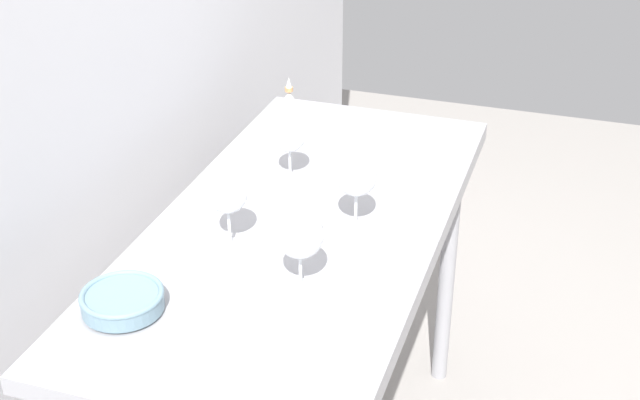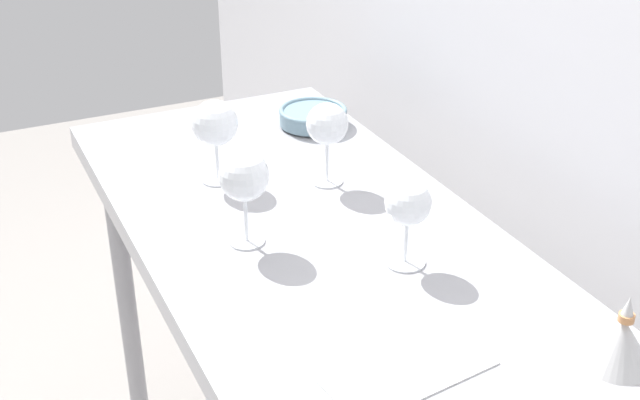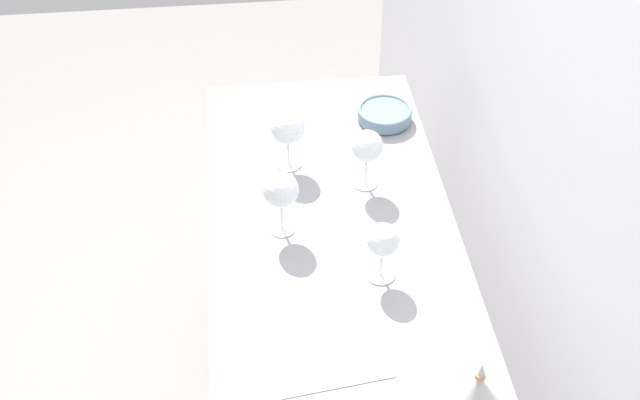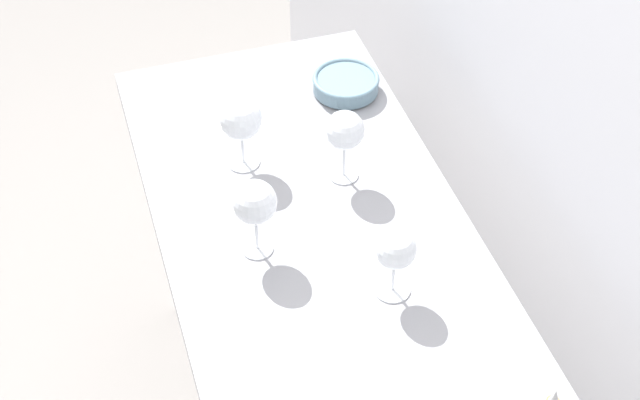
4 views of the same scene
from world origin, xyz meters
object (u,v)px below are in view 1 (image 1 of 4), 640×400
object	(u,v)px
tasting_sheet_upper	(373,147)
tasting_bowl	(122,300)
wine_glass_far_left	(227,196)
decanter_funnel	(289,103)
wine_glass_far_right	(289,138)
wine_glass_near_left	(300,237)
wine_glass_near_center	(357,178)

from	to	relation	value
tasting_sheet_upper	tasting_bowl	bearing A→B (deg)	156.18
wine_glass_far_left	tasting_bowl	distance (m)	0.33
wine_glass_far_left	decanter_funnel	size ratio (longest dim) A/B	1.47
tasting_sheet_upper	tasting_bowl	distance (m)	0.93
wine_glass_far_right	wine_glass_near_left	distance (m)	0.50
wine_glass_far_right	decanter_funnel	world-z (taller)	wine_glass_far_right
wine_glass_far_right	wine_glass_near_center	xyz separation A→B (m)	(-0.19, -0.23, 0.02)
wine_glass_near_center	tasting_bowl	xyz separation A→B (m)	(-0.45, 0.35, -0.11)
wine_glass_near_left	tasting_sheet_upper	xyz separation A→B (m)	(0.71, 0.04, -0.13)
wine_glass_near_left	decanter_funnel	size ratio (longest dim) A/B	1.49
wine_glass_far_left	tasting_bowl	bearing A→B (deg)	160.33
tasting_bowl	decanter_funnel	world-z (taller)	decanter_funnel
tasting_bowl	wine_glass_far_left	bearing A→B (deg)	-19.67
tasting_sheet_upper	tasting_bowl	xyz separation A→B (m)	(-0.89, 0.27, 0.02)
tasting_sheet_upper	decanter_funnel	size ratio (longest dim) A/B	2.10
tasting_sheet_upper	decanter_funnel	distance (m)	0.32
wine_glass_far_left	tasting_bowl	xyz separation A→B (m)	(-0.29, 0.10, -0.10)
wine_glass_far_right	wine_glass_far_left	bearing A→B (deg)	177.52
wine_glass_near_left	wine_glass_near_center	bearing A→B (deg)	-8.12
wine_glass_far_right	tasting_bowl	size ratio (longest dim) A/B	0.98
wine_glass_near_center	wine_glass_near_left	bearing A→B (deg)	171.88
wine_glass_near_left	tasting_bowl	distance (m)	0.37
wine_glass_near_center	tasting_sheet_upper	world-z (taller)	wine_glass_near_center
wine_glass_far_right	wine_glass_near_left	world-z (taller)	wine_glass_near_left
wine_glass_near_left	tasting_sheet_upper	bearing A→B (deg)	3.07
wine_glass_far_right	wine_glass_far_left	world-z (taller)	wine_glass_far_left
wine_glass_near_left	wine_glass_far_left	xyz separation A→B (m)	(0.11, 0.20, 0.00)
wine_glass_far_right	tasting_sheet_upper	bearing A→B (deg)	-31.49
wine_glass_far_left	tasting_bowl	world-z (taller)	wine_glass_far_left
wine_glass_far_right	wine_glass_near_center	world-z (taller)	wine_glass_near_center
decanter_funnel	tasting_sheet_upper	bearing A→B (deg)	-114.49
wine_glass_far_right	tasting_sheet_upper	size ratio (longest dim) A/B	0.64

